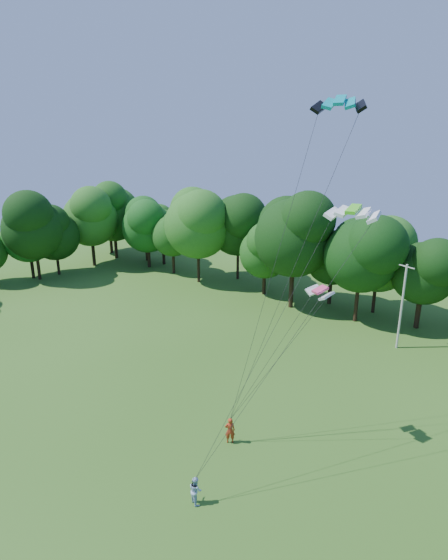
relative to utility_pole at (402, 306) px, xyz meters
The scene contains 10 objects.
ground 30.88m from the utility_pole, 102.72° to the right, with size 160.00×160.00×0.00m, color #315E19.
utility_pole is the anchor object (origin of this frame).
kite_flyer_left 21.20m from the utility_pole, 101.68° to the right, with size 0.65×0.43×1.79m, color #B03216.
kite_flyer_right 25.93m from the utility_pole, 96.11° to the right, with size 0.78×0.61×1.60m, color #9FBCDD.
kite_teal 22.07m from the utility_pole, 94.07° to the right, with size 3.12×1.99×0.69m.
kite_green 19.08m from the utility_pole, 87.27° to the right, with size 3.00×1.55×0.47m.
kite_pink 17.82m from the utility_pole, 91.51° to the right, with size 1.98×1.53×0.38m.
tree_back_west 39.92m from the utility_pole, behind, with size 8.40×8.40×12.22m.
tree_back_center 7.63m from the utility_pole, 145.37° to the left, with size 8.37×8.37×12.18m.
tree_flank_west 49.11m from the utility_pole, 169.58° to the right, with size 7.66×7.66×11.15m.
Camera 1 is at (16.68, -9.65, 18.36)m, focal length 28.00 mm.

